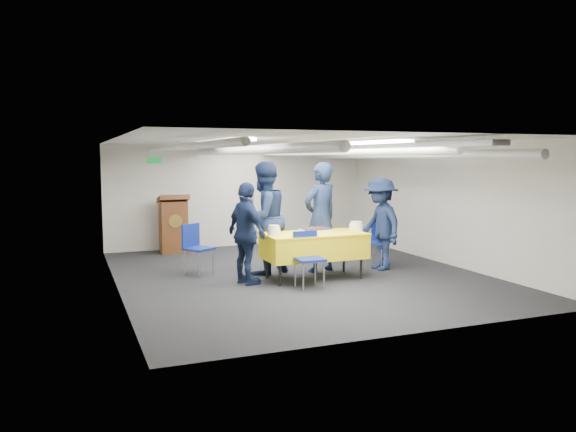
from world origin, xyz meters
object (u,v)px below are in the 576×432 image
Objects in this scene: sheet_cake at (315,230)px; podium at (173,224)px; chair_near at (307,253)px; chair_left at (195,244)px; chair_right at (379,237)px; sailor_b at (264,218)px; sailor_d at (380,224)px; sailor_c at (247,233)px; serving_table at (314,246)px; sailor_a at (321,217)px.

sheet_cake is 0.37× the size of podium.
chair_left is (-1.42, 1.61, 0.00)m from chair_near.
chair_right is 0.45× the size of sailor_b.
sailor_d is at bearing 23.63° from chair_near.
chair_right is 0.48m from sailor_d.
sailor_c is at bearing 147.22° from chair_near.
sheet_cake is 0.28× the size of sailor_d.
sailor_d reaches higher than chair_right.
chair_near is 1.00× the size of chair_right.
chair_near is at bearing -67.47° from sailor_d.
chair_left is at bearing -44.07° from sailor_b.
sailor_b is at bearing -20.20° from chair_left.
sheet_cake is 1.67m from chair_right.
sailor_c reaches higher than sheet_cake.
sailor_b is at bearing -102.68° from sailor_d.
podium is at bearing 109.38° from chair_near.
sheet_cake is at bearing -29.88° from chair_left.
sailor_c is (-1.16, 0.03, 0.26)m from serving_table.
sailor_c is at bearing -0.51° from sailor_a.
sheet_cake is 0.95m from sailor_b.
sailor_d reaches higher than chair_near.
chair_left is at bearing 171.51° from chair_right.
serving_table is at bearing 56.15° from chair_near.
chair_near and chair_right have the same top height.
serving_table is 1.03× the size of sailor_c.
sailor_a is (2.11, -0.60, 0.44)m from chair_left.
chair_right is 0.53× the size of sailor_c.
chair_right is at bearing -93.35° from sailor_c.
serving_table is 1.34× the size of podium.
podium is 3.61m from sailor_a.
chair_right is at bearing -8.49° from chair_left.
podium is at bearing 139.60° from chair_right.
chair_left is at bearing -105.78° from sailor_d.
sailor_c is (0.60, -1.08, 0.29)m from chair_left.
sailor_b is at bearing 104.34° from chair_near.
sailor_a is 1.01m from sailor_b.
podium is (-1.72, 3.44, 0.05)m from serving_table.
chair_left is 3.31m from sailor_d.
sailor_b reaches higher than chair_left.
sailor_a is at bearing 55.13° from sheet_cake.
chair_near is 1.95m from sailor_d.
sailor_b is (-1.00, 0.19, 0.01)m from sailor_a.
chair_left is at bearing 13.95° from sailor_c.
sailor_d is (3.15, -3.16, 0.22)m from podium.
sheet_cake is at bearing 55.87° from chair_near.
sheet_cake reaches higher than serving_table.
chair_right reaches higher than serving_table.
chair_near reaches higher than sheet_cake.
sheet_cake is 1.21m from sailor_c.
sailor_a is at bearing -54.73° from podium.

